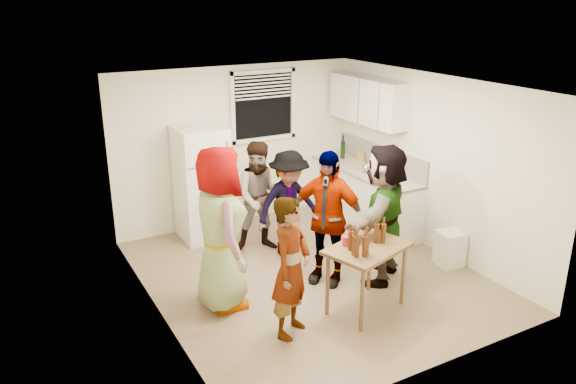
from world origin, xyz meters
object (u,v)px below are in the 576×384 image
wine_bottle (342,158)px  beer_bottle_counter (376,177)px  trash_bin (450,248)px  guest_black (325,280)px  guest_orange (380,277)px  guest_grey (223,304)px  kettle (367,172)px  guest_stripe (291,332)px  beer_bottle_table (350,250)px  guest_back_left (262,248)px  serving_table (365,309)px  guest_back_right (289,254)px  blue_cup (379,182)px  refrigerator (202,184)px  red_cup (346,245)px

wine_bottle → beer_bottle_counter: wine_bottle is taller
wine_bottle → trash_bin: (0.08, -2.50, -0.65)m
guest_black → guest_orange: (0.66, -0.29, 0.00)m
beer_bottle_counter → guest_grey: size_ratio=0.11×
kettle → trash_bin: 1.82m
beer_bottle_counter → guest_stripe: size_ratio=0.13×
beer_bottle_counter → beer_bottle_table: bearing=-134.0°
beer_bottle_counter → guest_grey: (-2.88, -0.86, -0.90)m
guest_grey → wine_bottle: bearing=-50.5°
kettle → guest_back_left: kettle is taller
serving_table → guest_grey: 1.68m
guest_back_right → guest_black: 0.90m
blue_cup → kettle: bearing=72.9°
kettle → trash_bin: (0.18, -1.69, -0.65)m
kettle → serving_table: (-1.52, -2.07, -0.90)m
beer_bottle_counter → guest_back_right: bearing=-177.7°
refrigerator → guest_orange: refrigerator is taller
blue_cup → red_cup: (-1.55, -1.40, -0.10)m
blue_cup → trash_bin: size_ratio=0.27×
beer_bottle_counter → red_cup: bearing=-135.7°
trash_bin → guest_back_left: size_ratio=0.30×
refrigerator → beer_bottle_table: 2.95m
kettle → refrigerator: bearing=139.2°
wine_bottle → guest_stripe: (-2.61, -2.88, -0.90)m
beer_bottle_counter → guest_orange: beer_bottle_counter is taller
kettle → guest_orange: bearing=-141.4°
kettle → guest_grey: (-2.93, -1.16, -0.90)m
refrigerator → trash_bin: 3.66m
trash_bin → guest_stripe: (-2.70, -0.38, -0.25)m
beer_bottle_counter → red_cup: 2.33m
beer_bottle_table → guest_grey: (-1.19, 0.88, -0.80)m
kettle → guest_back_right: kettle is taller
beer_bottle_counter → guest_black: size_ratio=0.12×
red_cup → guest_back_right: size_ratio=0.07×
beer_bottle_table → serving_table: bearing=-7.1°
serving_table → guest_black: (-0.03, 0.82, 0.00)m
serving_table → guest_black: size_ratio=0.55×
kettle → guest_black: kettle is taller
red_cup → blue_cup: bearing=42.0°
red_cup → guest_black: (0.17, 0.67, -0.80)m
blue_cup → guest_black: 1.80m
trash_bin → guest_black: (-1.72, 0.44, -0.25)m
guest_stripe → guest_back_right: size_ratio=1.03×
wine_bottle → serving_table: bearing=-119.2°
serving_table → guest_black: 0.82m
wine_bottle → trash_bin: bearing=-88.1°
serving_table → guest_stripe: bearing=180.0°
kettle → beer_bottle_table: bearing=-152.0°
guest_back_left → guest_black: guest_back_left is taller
kettle → beer_bottle_counter: 0.30m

